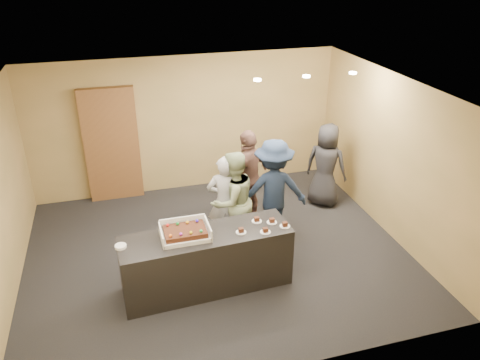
% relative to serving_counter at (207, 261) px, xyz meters
% --- Properties ---
extents(room, '(6.04, 6.00, 2.70)m').
position_rel_serving_counter_xyz_m(room, '(0.33, 0.77, 0.90)').
color(room, black).
rests_on(room, ground).
extents(serving_counter, '(2.43, 0.82, 0.90)m').
position_rel_serving_counter_xyz_m(serving_counter, '(0.00, 0.00, 0.00)').
color(serving_counter, black).
rests_on(serving_counter, floor).
extents(storage_cabinet, '(1.01, 0.15, 2.22)m').
position_rel_serving_counter_xyz_m(storage_cabinet, '(-1.13, 3.18, 0.66)').
color(storage_cabinet, brown).
rests_on(storage_cabinet, floor).
extents(cake_box, '(0.66, 0.46, 0.20)m').
position_rel_serving_counter_xyz_m(cake_box, '(-0.28, 0.02, 0.50)').
color(cake_box, white).
rests_on(cake_box, serving_counter).
extents(sheet_cake, '(0.57, 0.39, 0.11)m').
position_rel_serving_counter_xyz_m(sheet_cake, '(-0.28, 0.00, 0.55)').
color(sheet_cake, '#36170C').
rests_on(sheet_cake, cake_box).
extents(plate_stack, '(0.15, 0.15, 0.04)m').
position_rel_serving_counter_xyz_m(plate_stack, '(-1.15, -0.01, 0.47)').
color(plate_stack, white).
rests_on(plate_stack, serving_counter).
extents(slice_a, '(0.15, 0.15, 0.07)m').
position_rel_serving_counter_xyz_m(slice_a, '(0.49, -0.09, 0.47)').
color(slice_a, white).
rests_on(slice_a, serving_counter).
extents(slice_b, '(0.15, 0.15, 0.07)m').
position_rel_serving_counter_xyz_m(slice_b, '(0.79, 0.13, 0.47)').
color(slice_b, white).
rests_on(slice_b, serving_counter).
extents(slice_c, '(0.15, 0.15, 0.07)m').
position_rel_serving_counter_xyz_m(slice_c, '(0.81, -0.18, 0.47)').
color(slice_c, white).
rests_on(slice_c, serving_counter).
extents(slice_d, '(0.15, 0.15, 0.07)m').
position_rel_serving_counter_xyz_m(slice_d, '(0.99, 0.04, 0.47)').
color(slice_d, white).
rests_on(slice_d, serving_counter).
extents(slice_e, '(0.15, 0.15, 0.07)m').
position_rel_serving_counter_xyz_m(slice_e, '(1.13, -0.11, 0.47)').
color(slice_e, white).
rests_on(slice_e, serving_counter).
extents(person_server_grey, '(0.65, 0.51, 1.58)m').
position_rel_serving_counter_xyz_m(person_server_grey, '(0.54, 1.02, 0.34)').
color(person_server_grey, '#ACACB1').
rests_on(person_server_grey, floor).
extents(person_sage_man, '(0.99, 0.90, 1.67)m').
position_rel_serving_counter_xyz_m(person_sage_man, '(0.64, 0.93, 0.38)').
color(person_sage_man, '#99A97E').
rests_on(person_sage_man, floor).
extents(person_navy_man, '(1.23, 0.83, 1.76)m').
position_rel_serving_counter_xyz_m(person_navy_man, '(1.36, 1.03, 0.43)').
color(person_navy_man, '#1A2740').
rests_on(person_navy_man, floor).
extents(person_brown_extra, '(1.07, 0.97, 1.75)m').
position_rel_serving_counter_xyz_m(person_brown_extra, '(1.12, 1.60, 0.42)').
color(person_brown_extra, brown).
rests_on(person_brown_extra, floor).
extents(person_dark_suit, '(0.92, 0.92, 1.61)m').
position_rel_serving_counter_xyz_m(person_dark_suit, '(2.69, 1.83, 0.36)').
color(person_dark_suit, '#252529').
rests_on(person_dark_suit, floor).
extents(ceiling_spotlights, '(1.72, 0.12, 0.03)m').
position_rel_serving_counter_xyz_m(ceiling_spotlights, '(1.93, 1.27, 2.22)').
color(ceiling_spotlights, '#FFEAC6').
rests_on(ceiling_spotlights, ceiling).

